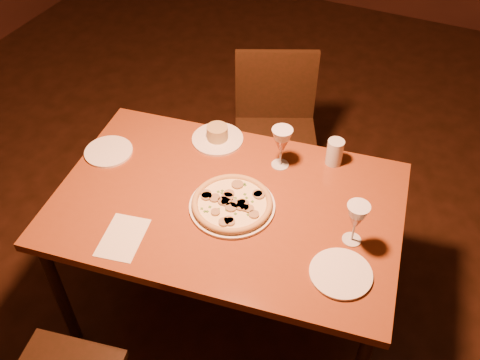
% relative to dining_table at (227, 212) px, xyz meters
% --- Properties ---
extents(floor, '(7.00, 7.00, 0.00)m').
position_rel_dining_table_xyz_m(floor, '(0.18, -0.18, -0.66)').
color(floor, '#331911').
rests_on(floor, ground).
extents(dining_table, '(1.45, 1.04, 0.72)m').
position_rel_dining_table_xyz_m(dining_table, '(0.00, 0.00, 0.00)').
color(dining_table, brown).
rests_on(dining_table, floor).
extents(chair_far, '(0.55, 0.55, 0.87)m').
position_rel_dining_table_xyz_m(chair_far, '(-0.10, 0.79, -0.17)').
color(chair_far, black).
rests_on(chair_far, floor).
extents(pizza_plate, '(0.33, 0.33, 0.04)m').
position_rel_dining_table_xyz_m(pizza_plate, '(0.03, -0.02, 0.08)').
color(pizza_plate, white).
rests_on(pizza_plate, dining_table).
extents(ramekin_saucer, '(0.23, 0.23, 0.07)m').
position_rel_dining_table_xyz_m(ramekin_saucer, '(-0.20, 0.32, 0.09)').
color(ramekin_saucer, white).
rests_on(ramekin_saucer, dining_table).
extents(wine_glass_far, '(0.09, 0.09, 0.19)m').
position_rel_dining_table_xyz_m(wine_glass_far, '(0.11, 0.28, 0.16)').
color(wine_glass_far, '#B5694B').
rests_on(wine_glass_far, dining_table).
extents(wine_glass_right, '(0.08, 0.08, 0.18)m').
position_rel_dining_table_xyz_m(wine_glass_right, '(0.50, 0.01, 0.15)').
color(wine_glass_right, '#B5694B').
rests_on(wine_glass_right, dining_table).
extents(water_tumbler, '(0.07, 0.07, 0.12)m').
position_rel_dining_table_xyz_m(water_tumbler, '(0.31, 0.39, 0.12)').
color(water_tumbler, silver).
rests_on(water_tumbler, dining_table).
extents(side_plate_left, '(0.21, 0.21, 0.01)m').
position_rel_dining_table_xyz_m(side_plate_left, '(-0.59, 0.05, 0.07)').
color(side_plate_left, white).
rests_on(side_plate_left, dining_table).
extents(side_plate_near, '(0.22, 0.22, 0.01)m').
position_rel_dining_table_xyz_m(side_plate_near, '(0.51, -0.15, 0.07)').
color(side_plate_near, white).
rests_on(side_plate_near, dining_table).
extents(menu_card, '(0.18, 0.24, 0.00)m').
position_rel_dining_table_xyz_m(menu_card, '(-0.27, -0.33, 0.06)').
color(menu_card, silver).
rests_on(menu_card, dining_table).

